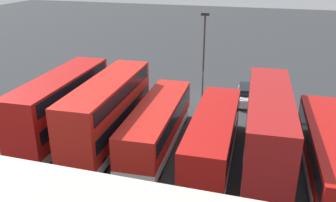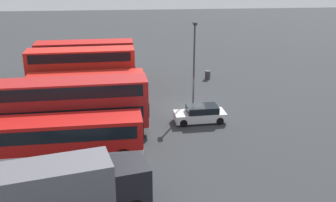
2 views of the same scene
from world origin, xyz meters
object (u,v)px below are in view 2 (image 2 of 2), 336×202
Objects in this scene: bus_single_deck_near_end at (57,137)px; lamp_post_tall at (194,58)px; bus_double_decker_fifth at (82,70)px; bus_single_deck_third at (75,102)px; car_hatchback_silver at (200,114)px; bus_double_decker_second at (74,107)px; box_truck_blue at (76,186)px; waste_bin_yellow at (208,75)px; bus_double_decker_sixth at (86,61)px; bus_single_deck_fourth at (87,87)px.

lamp_post_tall is (9.72, -10.87, 2.92)m from bus_single_deck_near_end.
bus_single_deck_third is at bearing -178.95° from bus_double_decker_fifth.
car_hatchback_silver is at bearing 179.74° from lamp_post_tall.
bus_double_decker_second reaches higher than box_truck_blue.
bus_double_decker_fifth reaches higher than bus_single_deck_third.
bus_double_decker_second is 1.45× the size of box_truck_blue.
car_hatchback_silver is (12.01, -8.78, -1.01)m from box_truck_blue.
bus_double_decker_fifth is 11.28× the size of waste_bin_yellow.
bus_single_deck_fourth is at bearing -173.90° from bus_double_decker_sixth.
bus_double_decker_sixth is at bearing 4.40° from box_truck_blue.
lamp_post_tall is 9.45m from waste_bin_yellow.
car_hatchback_silver is at bearing -79.04° from bus_double_decker_second.
lamp_post_tall is at bearing -0.26° from car_hatchback_silver.
bus_single_deck_fourth is 1.02× the size of bus_double_decker_fifth.
waste_bin_yellow is (8.03, -2.87, -4.07)m from lamp_post_tall.
bus_double_decker_fifth is 1.39× the size of lamp_post_tall.
lamp_post_tall reaches higher than bus_double_decker_fifth.
bus_single_deck_near_end and bus_single_deck_fourth have the same top height.
bus_single_deck_fourth is 1.41× the size of lamp_post_tall.
bus_double_decker_second is 12.01m from lamp_post_tall.
bus_single_deck_near_end is at bearing 177.14° from bus_single_deck_third.
bus_single_deck_near_end is at bearing 179.14° from bus_double_decker_fifth.
bus_single_deck_fourth is 14.59m from waste_bin_yellow.
lamp_post_tall is (6.11, -10.12, 2.09)m from bus_double_decker_second.
box_truck_blue reaches higher than waste_bin_yellow.
lamp_post_tall reaches higher than bus_single_deck_third.
bus_single_deck_fourth is 2.49× the size of car_hatchback_silver.
bus_double_decker_second is at bearing 137.43° from waste_bin_yellow.
bus_single_deck_third is (6.88, -0.34, -0.00)m from bus_single_deck_near_end.
lamp_post_tall is (-7.95, -10.66, 2.10)m from bus_double_decker_sixth.
box_truck_blue is at bearing -172.61° from bus_single_deck_third.
bus_double_decker_fifth is 14.16m from waste_bin_yellow.
car_hatchback_silver is (-1.31, -10.51, -0.92)m from bus_single_deck_third.
lamp_post_tall is at bearing -96.39° from bus_single_deck_fourth.
bus_single_deck_fourth is (10.83, -0.95, -0.00)m from bus_single_deck_near_end.
bus_double_decker_fifth reaches higher than waste_bin_yellow.
box_truck_blue is at bearing -172.50° from bus_double_decker_second.
box_truck_blue is (-10.06, -1.32, -0.74)m from bus_double_decker_second.
bus_double_decker_fifth reaches higher than bus_single_deck_fourth.
bus_single_deck_third is at bearing 82.88° from car_hatchback_silver.
bus_double_decker_fifth is 2.45× the size of car_hatchback_silver.
bus_double_decker_second is at bearing -11.71° from bus_single_deck_near_end.
bus_double_decker_second is 1.05× the size of bus_single_deck_fourth.
car_hatchback_silver is at bearing -97.12° from bus_single_deck_third.
waste_bin_yellow is at bearing -61.59° from bus_single_deck_fourth.
waste_bin_yellow is (14.14, -12.99, -1.97)m from bus_double_decker_second.
bus_double_decker_fifth is at bearing 67.78° from lamp_post_tall.
bus_double_decker_fifth is at bearing 179.93° from bus_double_decker_sixth.
lamp_post_tall is (2.84, -10.53, 2.92)m from bus_single_deck_third.
bus_single_deck_near_end is 1.08× the size of bus_single_deck_fourth.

